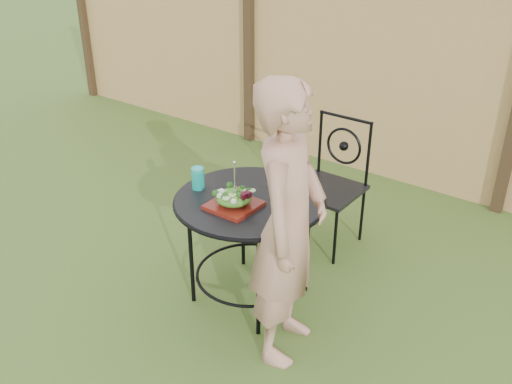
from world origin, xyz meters
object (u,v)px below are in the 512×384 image
salad_plate (234,205)px  diner (289,226)px  patio_chair (331,180)px  patio_table (250,218)px

salad_plate → diner: bearing=-12.1°
patio_chair → salad_plate: size_ratio=3.52×
patio_table → patio_chair: 0.91m
diner → salad_plate: bearing=61.7°
diner → salad_plate: 0.46m
patio_chair → diner: 1.24m
patio_table → salad_plate: bearing=-93.3°
patio_table → patio_chair: (0.05, 0.91, -0.08)m
patio_chair → diner: (0.39, -1.14, 0.30)m
patio_chair → diner: bearing=-71.3°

